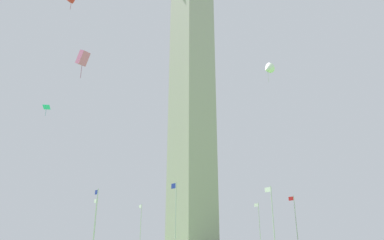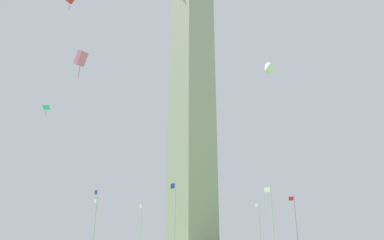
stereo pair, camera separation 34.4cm
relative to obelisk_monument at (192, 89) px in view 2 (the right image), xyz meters
The scene contains 12 objects.
obelisk_monument is the anchor object (origin of this frame).
flagpole_n 30.60m from the obelisk_monument, ahead, with size 1.12×0.14×9.26m.
flagpole_ne 30.59m from the obelisk_monument, 44.88° to the left, with size 1.12×0.14×9.26m.
flagpole_e 30.57m from the obelisk_monument, 89.83° to the left, with size 1.12×0.14×9.26m.
flagpole_se 30.55m from the obelisk_monument, 134.88° to the left, with size 1.12×0.14×9.26m.
flagpole_s 30.54m from the obelisk_monument, behind, with size 1.12×0.14×9.26m.
flagpole_sw 30.55m from the obelisk_monument, 134.88° to the right, with size 1.12×0.14×9.26m.
flagpole_w 30.57m from the obelisk_monument, 89.83° to the right, with size 1.12×0.14×9.26m.
flagpole_nw 30.59m from the obelisk_monument, 44.88° to the right, with size 1.12×0.14×9.26m.
kite_white_delta 20.16m from the obelisk_monument, behind, with size 1.57×2.04×3.20m.
kite_cyan_diamond 27.31m from the obelisk_monument, 83.64° to the left, with size 1.30×1.33×1.61m.
kite_pink_box 37.75m from the obelisk_monument, 125.93° to the left, with size 1.32×0.95×2.68m.
Camera 2 is at (-47.58, 37.22, 2.71)m, focal length 31.38 mm.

